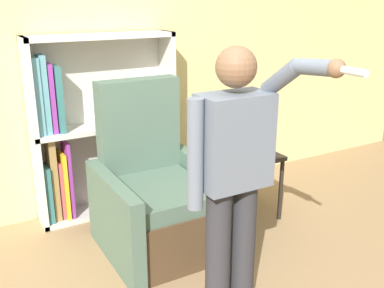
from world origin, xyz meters
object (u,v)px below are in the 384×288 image
person_standing (234,171)px  bookcase (90,131)px  side_table (248,163)px  armchair (157,200)px  table_lamp (250,113)px

person_standing → bookcase: bearing=100.5°
bookcase → side_table: (1.16, -0.73, -0.27)m
armchair → side_table: 0.91m
armchair → table_lamp: 1.07m
bookcase → side_table: size_ratio=2.69×
armchair → table_lamp: size_ratio=2.66×
person_standing → table_lamp: size_ratio=3.42×
armchair → table_lamp: armchair is taller
person_standing → side_table: bearing=49.5°
person_standing → table_lamp: bearing=49.5°
armchair → person_standing: size_ratio=0.78×
side_table → table_lamp: 0.45m
armchair → person_standing: person_standing is taller
armchair → side_table: bearing=3.7°
bookcase → person_standing: bearing=-79.5°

